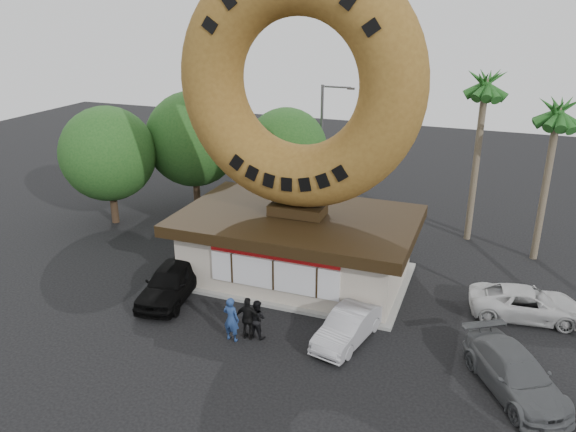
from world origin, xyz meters
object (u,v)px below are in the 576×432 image
(donut_shop, at_px, (297,244))
(person_left, at_px, (231,319))
(car_black, at_px, (171,282))
(car_silver, at_px, (348,326))
(person_right, at_px, (248,319))
(car_white, at_px, (527,303))
(street_lamp, at_px, (324,141))
(car_grey, at_px, (515,374))
(giant_donut, at_px, (298,83))
(person_center, at_px, (257,319))

(donut_shop, bearing_deg, person_left, -95.42)
(car_black, xyz_separation_m, car_silver, (8.47, -0.55, -0.15))
(person_right, height_order, car_silver, person_right)
(car_white, bearing_deg, person_left, 110.79)
(person_right, distance_m, car_white, 11.95)
(street_lamp, relative_size, car_grey, 1.64)
(giant_donut, distance_m, person_left, 10.46)
(giant_donut, distance_m, car_black, 10.58)
(person_center, xyz_separation_m, car_grey, (9.74, 0.04, -0.11))
(donut_shop, distance_m, giant_donut, 7.65)
(person_center, xyz_separation_m, car_white, (10.22, 5.49, -0.16))
(person_right, distance_m, car_grey, 10.01)
(person_right, bearing_deg, giant_donut, -93.25)
(car_white, bearing_deg, person_right, 110.72)
(giant_donut, relative_size, person_left, 5.90)
(giant_donut, distance_m, street_lamp, 11.31)
(donut_shop, height_order, person_center, donut_shop)
(person_left, bearing_deg, car_silver, -153.78)
(donut_shop, distance_m, person_left, 6.18)
(person_left, xyz_separation_m, person_right, (0.59, 0.34, -0.04))
(person_right, xyz_separation_m, car_silver, (3.78, 1.25, -0.26))
(street_lamp, height_order, car_white, street_lamp)
(donut_shop, distance_m, person_right, 5.83)
(donut_shop, relative_size, car_silver, 2.83)
(donut_shop, relative_size, car_white, 2.36)
(car_silver, bearing_deg, person_left, -147.46)
(giant_donut, bearing_deg, car_black, -139.65)
(street_lamp, xyz_separation_m, car_white, (12.34, -10.05, -3.82))
(street_lamp, height_order, car_black, street_lamp)
(person_center, distance_m, person_right, 0.37)
(person_left, relative_size, person_right, 1.04)
(donut_shop, bearing_deg, giant_donut, 90.00)
(car_black, bearing_deg, person_center, -25.78)
(person_left, bearing_deg, giant_donut, -89.14)
(giant_donut, xyz_separation_m, person_right, (0.01, -5.78, -8.51))
(street_lamp, xyz_separation_m, car_black, (-2.83, -13.98, -3.68))
(person_right, xyz_separation_m, car_grey, (10.00, 0.29, -0.21))
(giant_donut, relative_size, street_lamp, 1.40)
(street_lamp, distance_m, person_center, 16.10)
(car_black, relative_size, car_grey, 0.97)
(giant_donut, xyz_separation_m, car_grey, (10.01, -5.49, -8.71))
(person_center, xyz_separation_m, person_right, (-0.26, -0.24, 0.09))
(street_lamp, relative_size, car_silver, 2.02)
(person_right, bearing_deg, person_center, -140.53)
(donut_shop, xyz_separation_m, person_center, (0.27, -5.52, -0.95))
(donut_shop, distance_m, person_center, 5.61)
(car_silver, bearing_deg, car_grey, 3.78)
(car_black, distance_m, car_silver, 8.49)
(donut_shop, xyz_separation_m, person_right, (0.01, -5.76, -0.85))
(street_lamp, height_order, car_silver, street_lamp)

